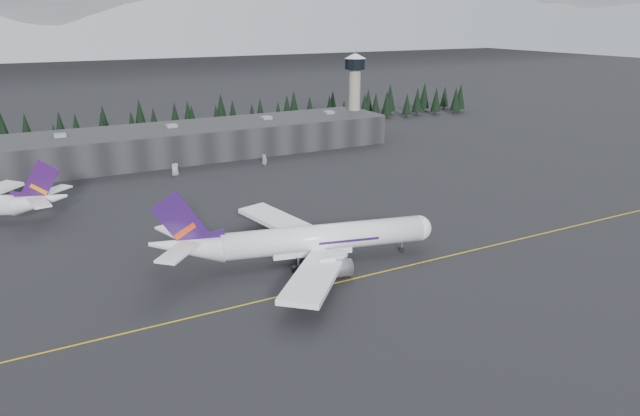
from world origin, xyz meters
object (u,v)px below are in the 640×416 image
jet_main (300,240)px  gse_vehicle_a (175,174)px  terminal (198,141)px  control_tower (355,86)px  gse_vehicle_b (265,163)px

jet_main → gse_vehicle_a: jet_main is taller
terminal → gse_vehicle_a: (-15.99, -25.59, -5.66)m
jet_main → control_tower: bearing=67.0°
gse_vehicle_a → terminal: bearing=61.7°
terminal → control_tower: 76.98m
gse_vehicle_b → control_tower: bearing=100.5°
terminal → jet_main: (-9.92, -113.84, -0.86)m
terminal → control_tower: bearing=2.3°
terminal → gse_vehicle_a: size_ratio=34.94×
terminal → jet_main: size_ratio=2.48×
gse_vehicle_a → gse_vehicle_b: 33.86m
terminal → gse_vehicle_b: bearing=-55.8°
terminal → control_tower: size_ratio=4.24×
jet_main → gse_vehicle_b: jet_main is taller
gse_vehicle_a → gse_vehicle_b: size_ratio=1.09×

